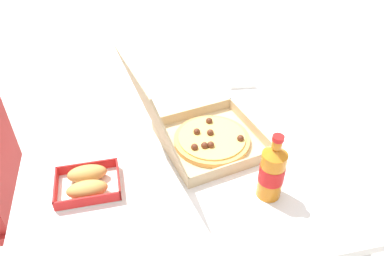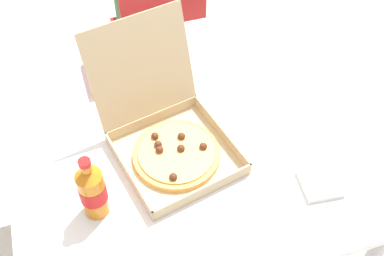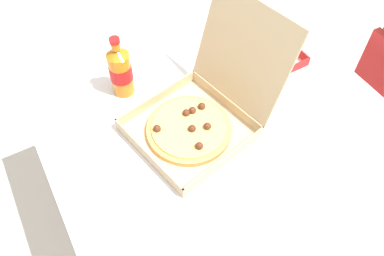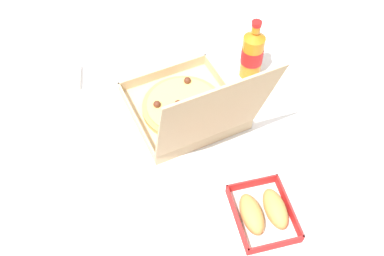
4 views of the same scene
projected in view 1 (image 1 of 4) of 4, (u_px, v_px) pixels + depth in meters
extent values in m
plane|color=beige|center=(183.00, 253.00, 1.79)|extent=(10.00, 10.00, 0.00)
cube|color=white|center=(179.00, 139.00, 1.35)|extent=(1.12, 1.07, 0.03)
cylinder|color=#B7B7BC|center=(248.00, 122.00, 2.03)|extent=(0.05, 0.05, 0.70)
cylinder|color=#B7B7BC|center=(71.00, 146.00, 1.87)|extent=(0.05, 0.05, 0.70)
cylinder|color=#B2B2B7|center=(33.00, 203.00, 1.76)|extent=(0.03, 0.03, 0.43)
cube|color=tan|center=(212.00, 143.00, 1.30)|extent=(0.38, 0.38, 0.01)
cube|color=tan|center=(251.00, 126.00, 1.34)|extent=(0.32, 0.07, 0.04)
cube|color=tan|center=(235.00, 167.00, 1.17)|extent=(0.07, 0.32, 0.04)
cube|color=tan|center=(193.00, 113.00, 1.40)|extent=(0.07, 0.32, 0.04)
cube|color=tan|center=(169.00, 150.00, 1.24)|extent=(0.32, 0.07, 0.04)
cube|color=tan|center=(151.00, 111.00, 1.11)|extent=(0.34, 0.17, 0.31)
cylinder|color=tan|center=(212.00, 140.00, 1.30)|extent=(0.26, 0.26, 0.02)
cylinder|color=#EAC666|center=(212.00, 137.00, 1.29)|extent=(0.23, 0.23, 0.01)
sphere|color=#562819|center=(211.00, 145.00, 1.24)|extent=(0.02, 0.02, 0.02)
sphere|color=#562819|center=(194.00, 147.00, 1.23)|extent=(0.02, 0.02, 0.02)
sphere|color=#562819|center=(197.00, 132.00, 1.30)|extent=(0.02, 0.02, 0.02)
sphere|color=#562819|center=(205.00, 145.00, 1.24)|extent=(0.02, 0.02, 0.02)
sphere|color=#562819|center=(210.00, 133.00, 1.29)|extent=(0.02, 0.02, 0.02)
sphere|color=#562819|center=(240.00, 138.00, 1.27)|extent=(0.02, 0.02, 0.02)
sphere|color=#562819|center=(209.00, 121.00, 1.35)|extent=(0.02, 0.02, 0.02)
cube|color=white|center=(89.00, 188.00, 1.14)|extent=(0.15, 0.19, 0.00)
cube|color=red|center=(119.00, 178.00, 1.14)|extent=(0.15, 0.01, 0.03)
cube|color=red|center=(56.00, 188.00, 1.11)|extent=(0.15, 0.01, 0.03)
cube|color=red|center=(88.00, 201.00, 1.07)|extent=(0.01, 0.19, 0.03)
cube|color=red|center=(87.00, 167.00, 1.18)|extent=(0.01, 0.19, 0.03)
ellipsoid|color=tan|center=(87.00, 189.00, 1.10)|extent=(0.06, 0.12, 0.05)
ellipsoid|color=tan|center=(87.00, 173.00, 1.15)|extent=(0.06, 0.12, 0.05)
cylinder|color=orange|center=(271.00, 175.00, 1.07)|extent=(0.07, 0.07, 0.16)
cone|color=orange|center=(276.00, 151.00, 1.02)|extent=(0.07, 0.07, 0.02)
cylinder|color=orange|center=(277.00, 144.00, 1.00)|extent=(0.03, 0.03, 0.02)
cylinder|color=red|center=(278.00, 138.00, 0.99)|extent=(0.03, 0.03, 0.01)
cylinder|color=red|center=(272.00, 173.00, 1.07)|extent=(0.07, 0.07, 0.06)
cube|color=white|center=(74.00, 99.00, 1.52)|extent=(0.24, 0.19, 0.00)
cube|color=white|center=(240.00, 80.00, 1.62)|extent=(0.12, 0.12, 0.02)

